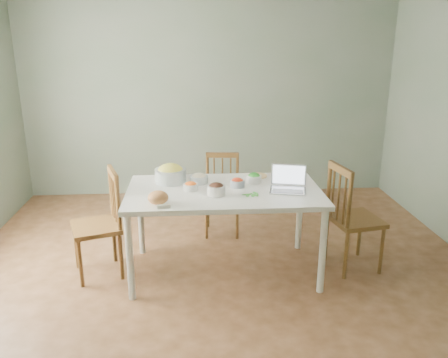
{
  "coord_description": "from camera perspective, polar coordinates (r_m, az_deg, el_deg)",
  "views": [
    {
      "loc": [
        -0.23,
        -3.68,
        2.15
      ],
      "look_at": [
        0.04,
        0.19,
        0.92
      ],
      "focal_mm": 36.29,
      "sensor_mm": 36.0,
      "label": 1
    }
  ],
  "objects": [
    {
      "name": "floor",
      "position": [
        4.27,
        -0.32,
        -12.65
      ],
      "size": [
        5.0,
        5.0,
        0.0
      ],
      "primitive_type": "cube",
      "color": "#442913",
      "rests_on": "ground"
    },
    {
      "name": "wall_back",
      "position": [
        6.23,
        -1.85,
        10.25
      ],
      "size": [
        5.0,
        0.0,
        2.7
      ],
      "primitive_type": "cube",
      "color": "slate",
      "rests_on": "ground"
    },
    {
      "name": "wall_front",
      "position": [
        1.44,
        6.27,
        -16.27
      ],
      "size": [
        5.0,
        0.0,
        2.7
      ],
      "primitive_type": "cube",
      "color": "slate",
      "rests_on": "ground"
    },
    {
      "name": "dining_table",
      "position": [
        4.24,
        0.0,
        -6.58
      ],
      "size": [
        1.75,
        0.99,
        0.82
      ],
      "primitive_type": null,
      "color": "white",
      "rests_on": "floor"
    },
    {
      "name": "chair_far",
      "position": [
        5.05,
        -0.25,
        -2.08
      ],
      "size": [
        0.43,
        0.41,
        0.9
      ],
      "primitive_type": null,
      "rotation": [
        0.0,
        0.0,
        -0.09
      ],
      "color": "#382511",
      "rests_on": "floor"
    },
    {
      "name": "chair_left",
      "position": [
        4.33,
        -15.87,
        -5.53
      ],
      "size": [
        0.54,
        0.55,
        1.0
      ],
      "primitive_type": null,
      "rotation": [
        0.0,
        0.0,
        -1.25
      ],
      "color": "#382511",
      "rests_on": "floor"
    },
    {
      "name": "chair_right",
      "position": [
        4.46,
        16.24,
        -4.63
      ],
      "size": [
        0.51,
        0.53,
        1.03
      ],
      "primitive_type": null,
      "rotation": [
        0.0,
        0.0,
        1.75
      ],
      "color": "#382511",
      "rests_on": "floor"
    },
    {
      "name": "bread_boule",
      "position": [
        3.77,
        -8.31,
        -2.33
      ],
      "size": [
        0.23,
        0.23,
        0.11
      ],
      "primitive_type": "ellipsoid",
      "rotation": [
        0.0,
        0.0,
        -0.42
      ],
      "color": "#A87648",
      "rests_on": "dining_table"
    },
    {
      "name": "butter_stick",
      "position": [
        3.68,
        -7.61,
        -3.45
      ],
      "size": [
        0.11,
        0.05,
        0.03
      ],
      "primitive_type": "cube",
      "rotation": [
        0.0,
        0.0,
        0.15
      ],
      "color": "white",
      "rests_on": "dining_table"
    },
    {
      "name": "bowl_squash",
      "position": [
        4.31,
        -6.76,
        0.71
      ],
      "size": [
        0.32,
        0.32,
        0.17
      ],
      "primitive_type": null,
      "rotation": [
        0.0,
        0.0,
        0.1
      ],
      "color": "gold",
      "rests_on": "dining_table"
    },
    {
      "name": "bowl_carrot",
      "position": [
        4.08,
        -4.22,
        -0.88
      ],
      "size": [
        0.17,
        0.17,
        0.07
      ],
      "primitive_type": null,
      "rotation": [
        0.0,
        0.0,
        0.39
      ],
      "color": "#EF6800",
      "rests_on": "dining_table"
    },
    {
      "name": "bowl_onion",
      "position": [
        4.27,
        -3.19,
        0.09
      ],
      "size": [
        0.19,
        0.19,
        0.09
      ],
      "primitive_type": null,
      "rotation": [
        0.0,
        0.0,
        -0.12
      ],
      "color": "beige",
      "rests_on": "dining_table"
    },
    {
      "name": "bowl_mushroom",
      "position": [
        3.94,
        -0.99,
        -1.27
      ],
      "size": [
        0.21,
        0.21,
        0.11
      ],
      "primitive_type": null,
      "rotation": [
        0.0,
        0.0,
        -0.41
      ],
      "color": "black",
      "rests_on": "dining_table"
    },
    {
      "name": "bowl_redpep",
      "position": [
        4.16,
        1.68,
        -0.44
      ],
      "size": [
        0.14,
        0.14,
        0.08
      ],
      "primitive_type": null,
      "rotation": [
        0.0,
        0.0,
        0.06
      ],
      "color": "red",
      "rests_on": "dining_table"
    },
    {
      "name": "bowl_broccoli",
      "position": [
        4.29,
        3.79,
        0.17
      ],
      "size": [
        0.18,
        0.18,
        0.09
      ],
      "primitive_type": null,
      "rotation": [
        0.0,
        0.0,
        -0.32
      ],
      "color": "#1E601E",
      "rests_on": "dining_table"
    },
    {
      "name": "flatbread",
      "position": [
        4.48,
        4.27,
        0.42
      ],
      "size": [
        0.23,
        0.23,
        0.02
      ],
      "primitive_type": "cylinder",
      "rotation": [
        0.0,
        0.0,
        0.39
      ],
      "color": "#EABC7F",
      "rests_on": "dining_table"
    },
    {
      "name": "basil_bunch",
      "position": [
        3.96,
        3.32,
        -1.86
      ],
      "size": [
        0.18,
        0.18,
        0.02
      ],
      "primitive_type": null,
      "color": "#30812C",
      "rests_on": "dining_table"
    },
    {
      "name": "laptop",
      "position": [
        4.05,
        8.11,
        -0.07
      ],
      "size": [
        0.37,
        0.32,
        0.22
      ],
      "primitive_type": null,
      "rotation": [
        0.0,
        0.0,
        -0.23
      ],
      "color": "silver",
      "rests_on": "dining_table"
    }
  ]
}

